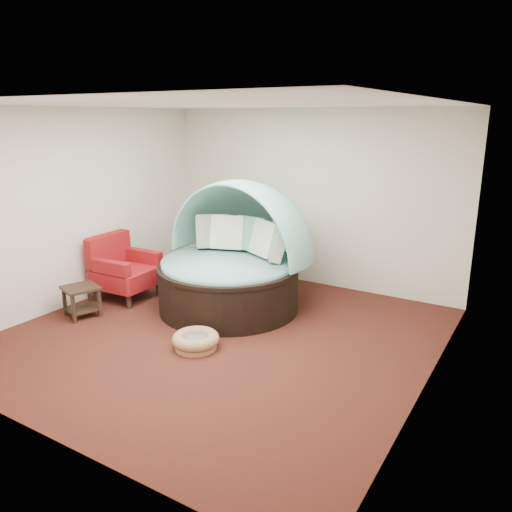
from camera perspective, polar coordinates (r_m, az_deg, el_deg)
The scene contains 10 objects.
floor at distance 6.41m, azimuth -3.93°, elevation -8.94°, with size 5.00×5.00×0.00m, color #471C14.
wall_back at distance 8.10m, azimuth 6.17°, elevation 6.58°, with size 5.00×5.00×0.00m, color beige.
wall_front at distance 4.26m, azimuth -24.05°, elevation -3.01°, with size 5.00×5.00×0.00m, color beige.
wall_left at distance 7.67m, azimuth -19.67°, elevation 5.25°, with size 5.00×5.00×0.00m, color beige.
wall_right at distance 4.99m, azimuth 19.94°, elevation 0.03°, with size 5.00×5.00×0.00m, color beige.
ceiling at distance 5.83m, azimuth -4.47°, elevation 16.94°, with size 5.00×5.00×0.00m, color white.
canopy_daybed at distance 7.05m, azimuth -2.59°, elevation 0.72°, with size 2.24×2.13×1.83m.
pet_basket at distance 6.04m, azimuth -6.89°, elevation -9.56°, with size 0.72×0.72×0.20m.
red_armchair at distance 7.79m, azimuth -14.97°, elevation -1.47°, with size 0.86×0.86×0.96m.
side_table at distance 7.27m, azimuth -19.33°, elevation -4.46°, with size 0.57×0.57×0.43m.
Camera 1 is at (3.39, -4.74, 2.66)m, focal length 35.00 mm.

